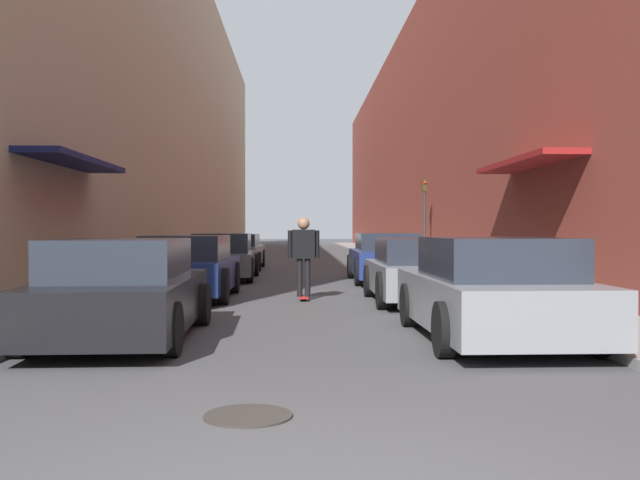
# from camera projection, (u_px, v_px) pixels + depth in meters

# --- Properties ---
(ground) EXTENTS (144.96, 144.96, 0.00)m
(ground) POSITION_uv_depth(u_px,v_px,m) (300.00, 264.00, 30.02)
(ground) COLOR #424244
(curb_strip_left) EXTENTS (1.80, 65.89, 0.12)m
(curb_strip_left) POSITION_uv_depth(u_px,v_px,m) (216.00, 256.00, 36.47)
(curb_strip_left) COLOR gray
(curb_strip_left) RESTS_ON ground
(curb_strip_right) EXTENTS (1.80, 65.89, 0.12)m
(curb_strip_right) POSITION_uv_depth(u_px,v_px,m) (384.00, 256.00, 36.74)
(curb_strip_right) COLOR gray
(curb_strip_right) RESTS_ON ground
(building_row_left) EXTENTS (4.90, 65.89, 15.51)m
(building_row_left) POSITION_uv_depth(u_px,v_px,m) (158.00, 106.00, 36.26)
(building_row_left) COLOR tan
(building_row_left) RESTS_ON ground
(building_row_right) EXTENTS (4.90, 65.89, 11.76)m
(building_row_right) POSITION_uv_depth(u_px,v_px,m) (440.00, 144.00, 36.74)
(building_row_right) COLOR brown
(building_row_right) RESTS_ON ground
(parked_car_left_0) EXTENTS (1.93, 4.41, 1.35)m
(parked_car_left_0) POSITION_uv_depth(u_px,v_px,m) (123.00, 292.00, 9.49)
(parked_car_left_0) COLOR black
(parked_car_left_0) RESTS_ON ground
(parked_car_left_1) EXTENTS (1.94, 4.01, 1.34)m
(parked_car_left_1) POSITION_uv_depth(u_px,v_px,m) (188.00, 268.00, 15.05)
(parked_car_left_1) COLOR navy
(parked_car_left_1) RESTS_ON ground
(parked_car_left_2) EXTENTS (1.90, 4.50, 1.35)m
(parked_car_left_2) POSITION_uv_depth(u_px,v_px,m) (223.00, 257.00, 20.77)
(parked_car_left_2) COLOR #515459
(parked_car_left_2) RESTS_ON ground
(parked_car_left_3) EXTENTS (2.05, 4.63, 1.29)m
(parked_car_left_3) POSITION_uv_depth(u_px,v_px,m) (235.00, 252.00, 26.14)
(parked_car_left_3) COLOR gray
(parked_car_left_3) RESTS_ON ground
(parked_car_right_0) EXTENTS (2.01, 4.29, 1.37)m
(parked_car_right_0) POSITION_uv_depth(u_px,v_px,m) (493.00, 291.00, 9.45)
(parked_car_right_0) COLOR gray
(parked_car_right_0) RESTS_ON ground
(parked_car_right_1) EXTENTS (1.96, 3.94, 1.29)m
(parked_car_right_1) POSITION_uv_depth(u_px,v_px,m) (419.00, 271.00, 14.26)
(parked_car_right_1) COLOR gray
(parked_car_right_1) RESTS_ON ground
(parked_car_right_2) EXTENTS (1.92, 4.39, 1.36)m
(parked_car_right_2) POSITION_uv_depth(u_px,v_px,m) (386.00, 258.00, 19.78)
(parked_car_right_2) COLOR navy
(parked_car_right_2) RESTS_ON ground
(skateboarder) EXTENTS (0.66, 0.78, 1.72)m
(skateboarder) POSITION_uv_depth(u_px,v_px,m) (304.00, 249.00, 14.77)
(skateboarder) COLOR #B2231E
(skateboarder) RESTS_ON ground
(manhole_cover) EXTENTS (0.70, 0.70, 0.02)m
(manhole_cover) POSITION_uv_depth(u_px,v_px,m) (248.00, 416.00, 5.61)
(manhole_cover) COLOR #332D28
(manhole_cover) RESTS_ON ground
(traffic_light) EXTENTS (0.16, 0.22, 3.24)m
(traffic_light) POSITION_uv_depth(u_px,v_px,m) (424.00, 212.00, 27.26)
(traffic_light) COLOR #2D2D2D
(traffic_light) RESTS_ON curb_strip_right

